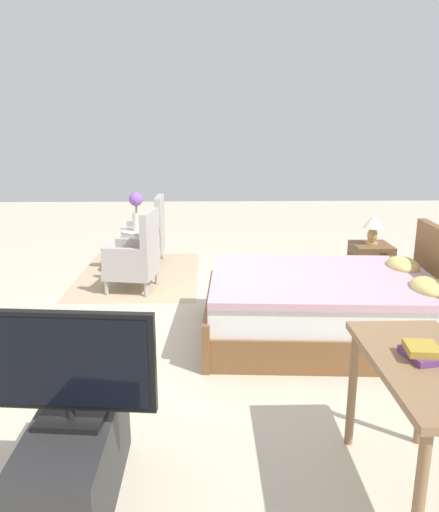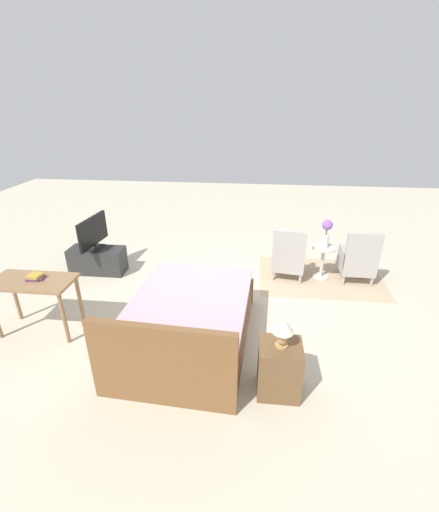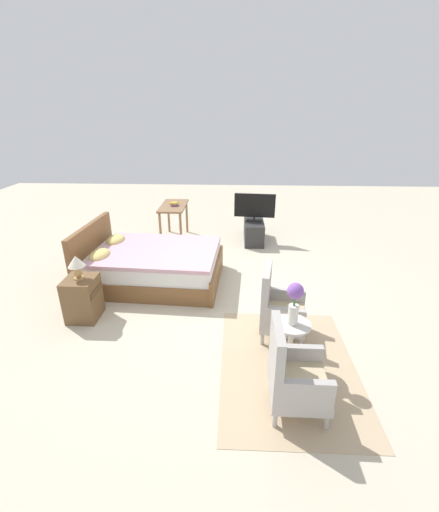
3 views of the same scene
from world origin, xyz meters
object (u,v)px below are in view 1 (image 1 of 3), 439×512
at_px(tv_flatscreen, 66,366).
at_px(vanity_desk, 427,385).
at_px(nightstand, 370,270).
at_px(tv_stand, 75,462).
at_px(armchair_by_window_right, 136,258).
at_px(flower_vase, 136,207).
at_px(table_lamp, 373,225).
at_px(armchair_by_window_left, 148,236).
at_px(side_table, 138,247).
at_px(bed, 332,306).
at_px(book_stack, 422,352).

height_order(tv_flatscreen, vanity_desk, tv_flatscreen).
bearing_deg(nightstand, tv_stand, -38.63).
bearing_deg(armchair_by_window_right, flower_vase, -174.25).
bearing_deg(table_lamp, vanity_desk, -13.38).
height_order(armchair_by_window_left, vanity_desk, armchair_by_window_left).
distance_m(nightstand, table_lamp, 0.51).
bearing_deg(armchair_by_window_left, side_table, -5.93).
distance_m(armchair_by_window_right, vanity_desk, 3.89).
relative_size(bed, armchair_by_window_left, 2.41).
bearing_deg(vanity_desk, tv_flatscreen, -90.81).
distance_m(flower_vase, book_stack, 4.38).
relative_size(armchair_by_window_left, book_stack, 4.18).
distance_m(side_table, flower_vase, 0.51).
height_order(armchair_by_window_right, tv_flatscreen, tv_flatscreen).
bearing_deg(tv_flatscreen, tv_stand, 174.67).
xyz_separation_m(table_lamp, tv_flatscreen, (3.08, -2.46, -0.05)).
bearing_deg(flower_vase, tv_flatscreen, 2.95).
bearing_deg(flower_vase, table_lamp, 71.85).
relative_size(vanity_desk, book_stack, 4.72).
relative_size(bed, table_lamp, 6.72).
relative_size(armchair_by_window_left, flower_vase, 1.93).
distance_m(bed, table_lamp, 1.40).
xyz_separation_m(tv_flatscreen, book_stack, (-0.02, 1.70, 0.04)).
bearing_deg(bed, side_table, -134.91).
bearing_deg(book_stack, nightstand, 165.99).
bearing_deg(book_stack, vanity_desk, 31.55).
bearing_deg(table_lamp, tv_stand, -38.63).
relative_size(nightstand, tv_flatscreen, 0.70).
relative_size(armchair_by_window_left, tv_stand, 0.96).
distance_m(armchair_by_window_left, flower_vase, 0.75).
relative_size(table_lamp, tv_stand, 0.34).
bearing_deg(vanity_desk, side_table, -154.17).
height_order(bed, flower_vase, flower_vase).
xyz_separation_m(armchair_by_window_left, table_lamp, (1.44, 2.61, 0.43)).
relative_size(flower_vase, table_lamp, 1.45).
distance_m(bed, flower_vase, 2.86).
xyz_separation_m(flower_vase, tv_flatscreen, (3.96, 0.20, -0.11)).
xyz_separation_m(side_table, tv_stand, (3.96, 0.20, -0.14)).
relative_size(bed, side_table, 3.83).
distance_m(armchair_by_window_left, side_table, 0.57).
height_order(side_table, nightstand, nightstand).
bearing_deg(armchair_by_window_left, bed, 37.09).
height_order(nightstand, vanity_desk, vanity_desk).
distance_m(tv_stand, vanity_desk, 1.78).
relative_size(nightstand, tv_stand, 0.62).
bearing_deg(vanity_desk, nightstand, 166.63).
xyz_separation_m(armchair_by_window_left, nightstand, (1.44, 2.61, -0.08)).
distance_m(table_lamp, vanity_desk, 3.20).
height_order(bed, book_stack, bed).
distance_m(nightstand, tv_stand, 3.95).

